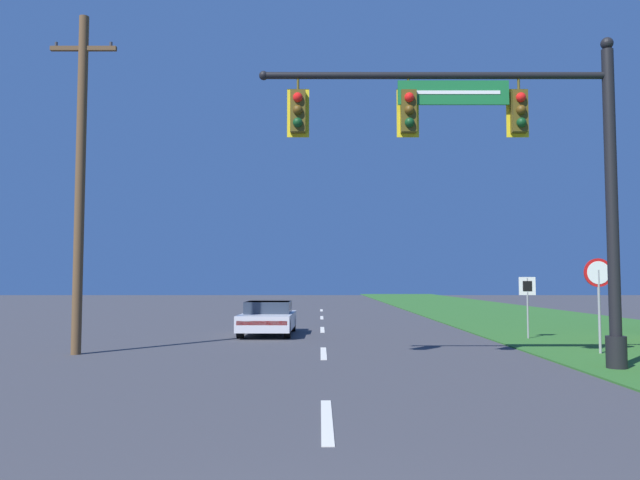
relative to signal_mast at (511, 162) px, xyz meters
name	(u,v)px	position (x,y,z in m)	size (l,w,h in m)	color
grass_verge_right	(520,317)	(6.28, 19.10, -4.57)	(10.00, 110.00, 0.04)	#2D6626
road_center_line	(321,330)	(-4.22, 11.10, -4.59)	(0.16, 34.80, 0.01)	silver
signal_mast	(511,162)	(0.00, 0.00, 0.00)	(8.09, 0.47, 7.41)	black
car_ahead	(266,318)	(-6.20, 8.95, -3.99)	(1.89, 4.34, 1.19)	black
stop_sign	(596,284)	(3.07, 2.79, -2.73)	(0.76, 0.07, 2.50)	gray
route_sign_post	(525,293)	(2.60, 7.07, -3.07)	(0.55, 0.06, 2.03)	gray
utility_pole_near	(78,177)	(-10.79, 2.89, 0.16)	(1.80, 0.26, 9.19)	brown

